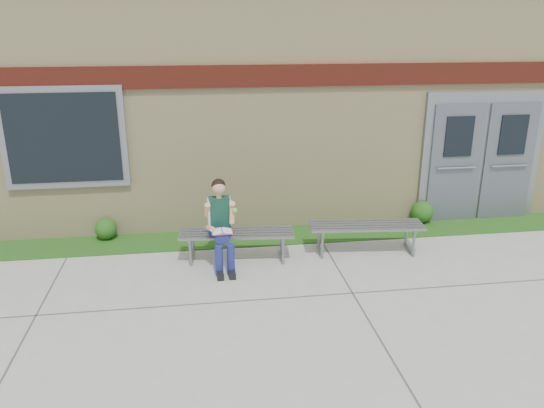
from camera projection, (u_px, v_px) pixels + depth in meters
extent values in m
plane|color=#9E9E99|center=(284.00, 319.00, 6.41)|extent=(80.00, 80.00, 0.00)
cube|color=#2A5215|center=(259.00, 237.00, 8.84)|extent=(16.00, 0.80, 0.02)
cube|color=beige|center=(240.00, 91.00, 11.38)|extent=(16.00, 6.00, 4.00)
cube|color=maroon|center=(255.00, 76.00, 8.35)|extent=(16.00, 0.06, 0.35)
cube|color=slate|center=(64.00, 138.00, 8.23)|extent=(1.90, 0.08, 1.60)
cube|color=black|center=(63.00, 138.00, 8.19)|extent=(1.70, 0.04, 1.40)
cube|color=slate|center=(481.00, 157.00, 9.35)|extent=(2.20, 0.08, 2.30)
cube|color=#505660|center=(455.00, 164.00, 9.27)|extent=(0.92, 0.06, 2.10)
cube|color=#505660|center=(508.00, 162.00, 9.40)|extent=(0.92, 0.06, 2.10)
cube|color=slate|center=(237.00, 233.00, 7.89)|extent=(1.74, 0.63, 0.03)
cube|color=slate|center=(191.00, 250.00, 7.88)|extent=(0.09, 0.47, 0.39)
cube|color=slate|center=(282.00, 245.00, 8.06)|extent=(0.09, 0.47, 0.39)
cube|color=slate|center=(366.00, 225.00, 8.16)|extent=(1.79, 0.66, 0.03)
cube|color=slate|center=(321.00, 242.00, 8.14)|extent=(0.09, 0.49, 0.40)
cube|color=slate|center=(408.00, 237.00, 8.33)|extent=(0.09, 0.49, 0.40)
cube|color=navy|center=(220.00, 229.00, 7.79)|extent=(0.33, 0.24, 0.15)
cube|color=#0E3527|center=(219.00, 211.00, 7.68)|extent=(0.30, 0.20, 0.43)
sphere|color=tan|center=(219.00, 187.00, 7.55)|extent=(0.20, 0.20, 0.19)
sphere|color=black|center=(218.00, 186.00, 7.56)|extent=(0.21, 0.21, 0.20)
cylinder|color=navy|center=(216.00, 235.00, 7.54)|extent=(0.16, 0.39, 0.14)
cylinder|color=navy|center=(227.00, 234.00, 7.57)|extent=(0.16, 0.39, 0.14)
cylinder|color=navy|center=(219.00, 260.00, 7.44)|extent=(0.11, 0.11, 0.46)
cylinder|color=navy|center=(231.00, 260.00, 7.47)|extent=(0.11, 0.11, 0.46)
cube|color=black|center=(220.00, 274.00, 7.44)|extent=(0.10, 0.24, 0.09)
cube|color=black|center=(232.00, 273.00, 7.47)|extent=(0.10, 0.24, 0.09)
cylinder|color=tan|center=(207.00, 210.00, 7.58)|extent=(0.09, 0.21, 0.24)
cylinder|color=tan|center=(232.00, 208.00, 7.64)|extent=(0.09, 0.21, 0.24)
cube|color=white|center=(222.00, 231.00, 7.42)|extent=(0.30, 0.22, 0.01)
cube|color=#D24E6F|center=(222.00, 232.00, 7.43)|extent=(0.30, 0.23, 0.01)
sphere|color=#6BCB36|center=(235.00, 211.00, 7.52)|extent=(0.08, 0.08, 0.08)
sphere|color=#2A5215|center=(106.00, 229.00, 8.68)|extent=(0.35, 0.35, 0.35)
sphere|color=#2A5215|center=(422.00, 212.00, 9.41)|extent=(0.39, 0.39, 0.39)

